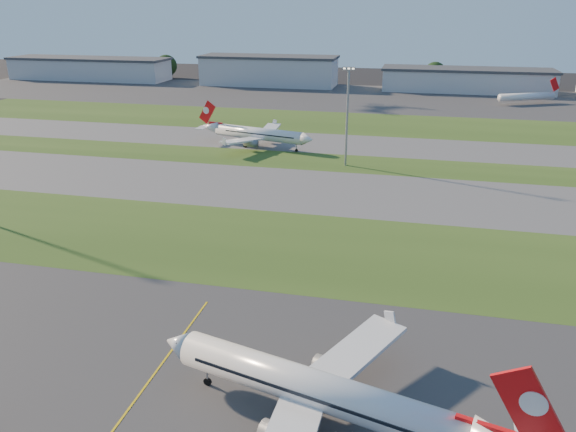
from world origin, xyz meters
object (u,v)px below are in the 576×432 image
(mini_jet_near, at_px, (527,96))
(airliner_taxiing, at_px, (258,134))
(light_mast_centre, at_px, (347,110))
(airliner_parked, at_px, (317,391))

(mini_jet_near, bearing_deg, airliner_taxiing, -159.15)
(mini_jet_near, bearing_deg, light_mast_centre, -145.50)
(airliner_taxiing, bearing_deg, mini_jet_near, -118.31)
(light_mast_centre, bearing_deg, airliner_parked, -84.18)
(airliner_parked, distance_m, airliner_taxiing, 120.27)
(mini_jet_near, bearing_deg, airliner_parked, -130.54)
(airliner_parked, bearing_deg, light_mast_centre, 110.52)
(light_mast_centre, bearing_deg, airliner_taxiing, 152.92)
(airliner_parked, distance_m, mini_jet_near, 220.22)
(airliner_parked, xyz_separation_m, light_mast_centre, (-10.13, 99.35, 10.60))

